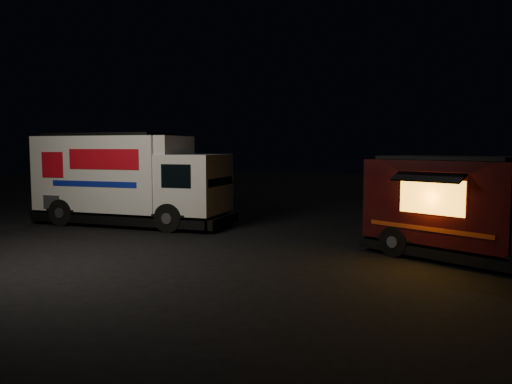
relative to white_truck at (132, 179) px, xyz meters
The scene contains 3 objects.
ground 4.68m from the white_truck, 32.05° to the right, with size 80.00×80.00×0.00m, color black.
white_truck is the anchor object (origin of this frame).
red_truck 11.95m from the white_truck, ahead, with size 5.73×2.11×2.67m, color #380D0A, non-canonical shape.
Camera 1 is at (10.39, -10.75, 2.89)m, focal length 35.00 mm.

